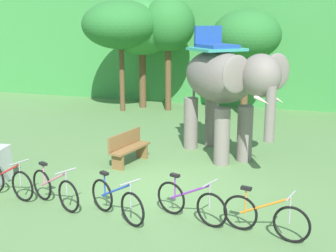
{
  "coord_description": "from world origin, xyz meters",
  "views": [
    {
      "loc": [
        3.44,
        -9.76,
        4.04
      ],
      "look_at": [
        -0.17,
        1.0,
        1.3
      ],
      "focal_mm": 48.56,
      "sensor_mm": 36.0,
      "label": 1
    }
  ],
  "objects_px": {
    "wooden_bench": "(128,147)",
    "bike_pink": "(55,189)",
    "tree_left": "(121,25)",
    "bike_orange": "(265,217)",
    "tree_center_right": "(168,25)",
    "tree_center_left": "(247,36)",
    "elephant": "(224,83)",
    "bike_blue": "(117,201)",
    "bike_purple": "(191,202)",
    "bike_red": "(8,180)",
    "tree_right": "(142,28)"
  },
  "relations": [
    {
      "from": "tree_left",
      "to": "bike_pink",
      "type": "bearing_deg",
      "value": -74.04
    },
    {
      "from": "bike_blue",
      "to": "bike_purple",
      "type": "height_order",
      "value": "same"
    },
    {
      "from": "bike_red",
      "to": "elephant",
      "type": "bearing_deg",
      "value": 48.49
    },
    {
      "from": "elephant",
      "to": "bike_purple",
      "type": "height_order",
      "value": "elephant"
    },
    {
      "from": "tree_center_right",
      "to": "elephant",
      "type": "xyz_separation_m",
      "value": [
        3.72,
        -6.07,
        -1.48
      ]
    },
    {
      "from": "bike_red",
      "to": "wooden_bench",
      "type": "relative_size",
      "value": 1.07
    },
    {
      "from": "tree_right",
      "to": "bike_purple",
      "type": "distance_m",
      "value": 12.41
    },
    {
      "from": "tree_left",
      "to": "bike_blue",
      "type": "height_order",
      "value": "tree_left"
    },
    {
      "from": "tree_right",
      "to": "tree_center_right",
      "type": "xyz_separation_m",
      "value": [
        1.31,
        -0.26,
        0.14
      ]
    },
    {
      "from": "tree_center_left",
      "to": "elephant",
      "type": "xyz_separation_m",
      "value": [
        0.35,
        -5.94,
        -1.08
      ]
    },
    {
      "from": "bike_red",
      "to": "bike_pink",
      "type": "distance_m",
      "value": 1.32
    },
    {
      "from": "tree_center_right",
      "to": "tree_center_left",
      "type": "bearing_deg",
      "value": -2.09
    },
    {
      "from": "tree_left",
      "to": "bike_blue",
      "type": "xyz_separation_m",
      "value": [
        4.4,
        -10.11,
        -3.31
      ]
    },
    {
      "from": "bike_purple",
      "to": "tree_right",
      "type": "bearing_deg",
      "value": 116.28
    },
    {
      "from": "bike_orange",
      "to": "bike_pink",
      "type": "bearing_deg",
      "value": -179.63
    },
    {
      "from": "bike_blue",
      "to": "bike_orange",
      "type": "distance_m",
      "value": 2.97
    },
    {
      "from": "tree_center_right",
      "to": "bike_red",
      "type": "distance_m",
      "value": 11.13
    },
    {
      "from": "bike_purple",
      "to": "bike_orange",
      "type": "height_order",
      "value": "same"
    },
    {
      "from": "tree_center_right",
      "to": "bike_orange",
      "type": "height_order",
      "value": "tree_center_right"
    },
    {
      "from": "bike_blue",
      "to": "wooden_bench",
      "type": "bearing_deg",
      "value": 109.67
    },
    {
      "from": "tree_left",
      "to": "bike_purple",
      "type": "xyz_separation_m",
      "value": [
        5.86,
        -9.72,
        -3.31
      ]
    },
    {
      "from": "wooden_bench",
      "to": "tree_left",
      "type": "bearing_deg",
      "value": 115.37
    },
    {
      "from": "bike_pink",
      "to": "tree_left",
      "type": "bearing_deg",
      "value": 105.96
    },
    {
      "from": "tree_right",
      "to": "bike_red",
      "type": "distance_m",
      "value": 11.38
    },
    {
      "from": "tree_center_right",
      "to": "bike_purple",
      "type": "distance_m",
      "value": 11.71
    },
    {
      "from": "elephant",
      "to": "wooden_bench",
      "type": "distance_m",
      "value": 3.27
    },
    {
      "from": "elephant",
      "to": "tree_center_left",
      "type": "bearing_deg",
      "value": 93.35
    },
    {
      "from": "bike_pink",
      "to": "bike_orange",
      "type": "relative_size",
      "value": 0.94
    },
    {
      "from": "bike_purple",
      "to": "wooden_bench",
      "type": "distance_m",
      "value": 4.01
    },
    {
      "from": "tree_center_left",
      "to": "elephant",
      "type": "relative_size",
      "value": 1.15
    },
    {
      "from": "tree_left",
      "to": "bike_orange",
      "type": "distance_m",
      "value": 12.8
    },
    {
      "from": "bike_purple",
      "to": "bike_orange",
      "type": "xyz_separation_m",
      "value": [
        1.51,
        -0.21,
        0.0
      ]
    },
    {
      "from": "tree_right",
      "to": "bike_red",
      "type": "height_order",
      "value": "tree_right"
    },
    {
      "from": "bike_pink",
      "to": "wooden_bench",
      "type": "bearing_deg",
      "value": 84.04
    },
    {
      "from": "elephant",
      "to": "bike_orange",
      "type": "relative_size",
      "value": 2.25
    },
    {
      "from": "bike_pink",
      "to": "bike_orange",
      "type": "distance_m",
      "value": 4.52
    },
    {
      "from": "bike_blue",
      "to": "bike_purple",
      "type": "distance_m",
      "value": 1.51
    },
    {
      "from": "tree_right",
      "to": "tree_center_left",
      "type": "relative_size",
      "value": 1.1
    },
    {
      "from": "bike_blue",
      "to": "bike_red",
      "type": "bearing_deg",
      "value": 174.6
    },
    {
      "from": "tree_center_right",
      "to": "bike_purple",
      "type": "xyz_separation_m",
      "value": [
        4.0,
        -10.5,
        -3.3
      ]
    },
    {
      "from": "wooden_bench",
      "to": "bike_pink",
      "type": "bearing_deg",
      "value": -95.96
    },
    {
      "from": "bike_red",
      "to": "bike_pink",
      "type": "bearing_deg",
      "value": -5.17
    },
    {
      "from": "bike_purple",
      "to": "wooden_bench",
      "type": "relative_size",
      "value": 1.05
    },
    {
      "from": "tree_center_right",
      "to": "bike_pink",
      "type": "xyz_separation_m",
      "value": [
        0.99,
        -10.74,
        -3.3
      ]
    },
    {
      "from": "bike_red",
      "to": "bike_orange",
      "type": "relative_size",
      "value": 0.99
    },
    {
      "from": "tree_left",
      "to": "tree_center_right",
      "type": "bearing_deg",
      "value": 22.82
    },
    {
      "from": "tree_left",
      "to": "wooden_bench",
      "type": "xyz_separation_m",
      "value": [
        3.19,
        -6.72,
        -3.22
      ]
    },
    {
      "from": "tree_center_right",
      "to": "bike_pink",
      "type": "height_order",
      "value": "tree_center_right"
    },
    {
      "from": "tree_center_right",
      "to": "bike_orange",
      "type": "distance_m",
      "value": 12.49
    },
    {
      "from": "tree_right",
      "to": "bike_orange",
      "type": "distance_m",
      "value": 13.3
    }
  ]
}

